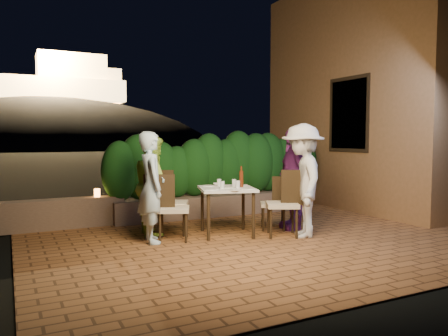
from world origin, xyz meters
TOP-DOWN VIEW (x-y plane):
  - ground at (0.00, 0.00)m, footprint 400.00×400.00m
  - terrace_floor at (0.00, 0.50)m, footprint 7.00×6.00m
  - building_wall at (3.60, 2.00)m, footprint 1.60×5.00m
  - window_pane at (2.82, 1.50)m, footprint 0.08×1.00m
  - window_frame at (2.81, 1.50)m, footprint 0.06×1.15m
  - planter at (0.20, 2.30)m, footprint 4.20×0.55m
  - hedge at (0.20, 2.30)m, footprint 4.00×0.70m
  - parapet at (-2.80, 2.30)m, footprint 2.20×0.30m
  - hill at (2.00, 60.00)m, footprint 52.00×40.00m
  - fortress at (2.00, 60.00)m, footprint 26.00×8.00m
  - dining_table at (-0.46, 0.63)m, footprint 1.03×1.03m
  - plate_nw at (-0.80, 0.48)m, footprint 0.22×0.22m
  - plate_sw at (-0.63, 0.95)m, footprint 0.20×0.20m
  - plate_ne at (-0.25, 0.31)m, footprint 0.22×0.22m
  - plate_se at (-0.14, 0.77)m, footprint 0.24×0.24m
  - plate_centre at (-0.46, 0.60)m, footprint 0.20×0.20m
  - plate_front at (-0.51, 0.30)m, footprint 0.23×0.23m
  - glass_nw at (-0.59, 0.53)m, footprint 0.07×0.07m
  - glass_sw at (-0.49, 0.84)m, footprint 0.07×0.07m
  - glass_ne at (-0.33, 0.50)m, footprint 0.07×0.07m
  - glass_se at (-0.28, 0.72)m, footprint 0.07×0.07m
  - beer_bottle at (-0.23, 0.58)m, footprint 0.06×0.06m
  - bowl at (-0.46, 0.94)m, footprint 0.21×0.21m
  - chair_left_front at (-1.33, 0.66)m, footprint 0.60×0.60m
  - chair_left_back at (-1.20, 1.07)m, footprint 0.63×0.63m
  - chair_right_front at (0.28, 0.18)m, footprint 0.64×0.64m
  - chair_right_back at (0.42, 0.65)m, footprint 0.56×0.56m
  - diner_blue at (-1.65, 0.70)m, footprint 0.44×0.62m
  - diner_green at (-1.46, 1.22)m, footprint 0.69×0.83m
  - diner_white at (0.54, 0.01)m, footprint 1.07×1.30m
  - diner_purple at (0.74, 0.55)m, footprint 0.61×1.06m
  - parapet_lamp at (-2.14, 2.30)m, footprint 0.10×0.10m

SIDE VIEW (x-z plane):
  - hill at x=2.00m, z-range -15.00..7.00m
  - terrace_floor at x=0.00m, z-range -0.15..0.00m
  - ground at x=0.00m, z-range -0.02..-0.02m
  - planter at x=0.20m, z-range 0.00..0.40m
  - parapet at x=-2.80m, z-range 0.00..0.50m
  - dining_table at x=-0.46m, z-range 0.00..0.75m
  - chair_right_back at x=0.42m, z-range 0.00..0.89m
  - chair_left_front at x=-1.33m, z-range 0.00..0.99m
  - chair_left_back at x=-1.20m, z-range 0.00..1.02m
  - chair_right_front at x=0.28m, z-range 0.00..1.03m
  - parapet_lamp at x=-2.14m, z-range 0.50..0.64m
  - plate_centre at x=-0.46m, z-range 0.75..0.76m
  - plate_sw at x=-0.63m, z-range 0.75..0.76m
  - plate_ne at x=-0.25m, z-range 0.75..0.76m
  - plate_nw at x=-0.80m, z-range 0.75..0.76m
  - plate_front at x=-0.51m, z-range 0.75..0.76m
  - plate_se at x=-0.14m, z-range 0.75..0.76m
  - bowl at x=-0.46m, z-range 0.75..0.79m
  - diner_green at x=-1.46m, z-range 0.00..1.57m
  - glass_ne at x=-0.33m, z-range 0.75..0.87m
  - glass_nw at x=-0.59m, z-range 0.75..0.87m
  - glass_se at x=-0.28m, z-range 0.75..0.87m
  - glass_sw at x=-0.49m, z-range 0.75..0.87m
  - diner_blue at x=-1.65m, z-range 0.00..1.62m
  - diner_purple at x=0.74m, z-range 0.00..1.70m
  - diner_white at x=0.54m, z-range 0.00..1.74m
  - beer_bottle at x=-0.23m, z-range 0.75..1.08m
  - hedge at x=0.20m, z-range 0.40..1.50m
  - window_pane at x=2.82m, z-range 1.30..2.70m
  - window_frame at x=2.81m, z-range 1.23..2.77m
  - building_wall at x=3.60m, z-range 0.00..5.00m
  - fortress at x=2.00m, z-range 6.50..14.50m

